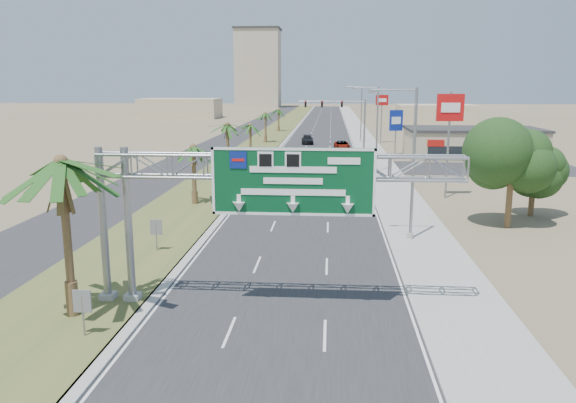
# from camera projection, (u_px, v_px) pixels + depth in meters

# --- Properties ---
(road) EXTENTS (12.00, 300.00, 0.02)m
(road) POSITION_uv_depth(u_px,v_px,m) (321.00, 132.00, 123.89)
(road) COLOR #28282B
(road) RESTS_ON ground
(sidewalk_right) EXTENTS (4.00, 300.00, 0.10)m
(sidewalk_right) POSITION_uv_depth(u_px,v_px,m) (360.00, 132.00, 123.24)
(sidewalk_right) COLOR #9E9B93
(sidewalk_right) RESTS_ON ground
(median_grass) EXTENTS (7.00, 300.00, 0.12)m
(median_grass) POSITION_uv_depth(u_px,v_px,m) (276.00, 131.00, 124.62)
(median_grass) COLOR #4E5C28
(median_grass) RESTS_ON ground
(opposing_road) EXTENTS (8.00, 300.00, 0.02)m
(opposing_road) POSITION_uv_depth(u_px,v_px,m) (245.00, 131.00, 125.16)
(opposing_road) COLOR #28282B
(opposing_road) RESTS_ON ground
(sign_gantry) EXTENTS (16.75, 1.24, 7.50)m
(sign_gantry) POSITION_uv_depth(u_px,v_px,m) (259.00, 179.00, 25.05)
(sign_gantry) COLOR gray
(sign_gantry) RESTS_ON ground
(palm_near) EXTENTS (5.70, 5.70, 8.35)m
(palm_near) POSITION_uv_depth(u_px,v_px,m) (61.00, 163.00, 23.59)
(palm_near) COLOR brown
(palm_near) RESTS_ON ground
(palm_row_b) EXTENTS (3.99, 3.99, 5.95)m
(palm_row_b) POSITION_uv_depth(u_px,v_px,m) (193.00, 148.00, 47.46)
(palm_row_b) COLOR brown
(palm_row_b) RESTS_ON ground
(palm_row_c) EXTENTS (3.99, 3.99, 6.75)m
(palm_row_c) POSITION_uv_depth(u_px,v_px,m) (227.00, 126.00, 62.92)
(palm_row_c) COLOR brown
(palm_row_c) RESTS_ON ground
(palm_row_d) EXTENTS (3.99, 3.99, 5.45)m
(palm_row_d) POSITION_uv_depth(u_px,v_px,m) (250.00, 126.00, 80.75)
(palm_row_d) COLOR brown
(palm_row_d) RESTS_ON ground
(palm_row_e) EXTENTS (3.99, 3.99, 6.15)m
(palm_row_e) POSITION_uv_depth(u_px,v_px,m) (265.00, 114.00, 99.16)
(palm_row_e) COLOR brown
(palm_row_e) RESTS_ON ground
(palm_row_f) EXTENTS (3.99, 3.99, 5.75)m
(palm_row_f) POSITION_uv_depth(u_px,v_px,m) (279.00, 110.00, 123.64)
(palm_row_f) COLOR brown
(palm_row_f) RESTS_ON ground
(streetlight_near) EXTENTS (3.27, 0.44, 10.00)m
(streetlight_near) POSITION_uv_depth(u_px,v_px,m) (410.00, 171.00, 36.48)
(streetlight_near) COLOR gray
(streetlight_near) RESTS_ON ground
(streetlight_mid) EXTENTS (3.27, 0.44, 10.00)m
(streetlight_mid) POSITION_uv_depth(u_px,v_px,m) (375.00, 132.00, 65.77)
(streetlight_mid) COLOR gray
(streetlight_mid) RESTS_ON ground
(streetlight_far) EXTENTS (3.27, 0.44, 10.00)m
(streetlight_far) POSITION_uv_depth(u_px,v_px,m) (360.00, 116.00, 100.91)
(streetlight_far) COLOR gray
(streetlight_far) RESTS_ON ground
(signal_mast) EXTENTS (10.28, 0.71, 8.00)m
(signal_mast) POSITION_uv_depth(u_px,v_px,m) (351.00, 120.00, 85.39)
(signal_mast) COLOR gray
(signal_mast) RESTS_ON ground
(store_building) EXTENTS (18.00, 10.00, 4.00)m
(store_building) POSITION_uv_depth(u_px,v_px,m) (472.00, 144.00, 78.89)
(store_building) COLOR tan
(store_building) RESTS_ON ground
(oak_near) EXTENTS (4.50, 4.50, 6.80)m
(oak_near) POSITION_uv_depth(u_px,v_px,m) (512.00, 166.00, 39.85)
(oak_near) COLOR brown
(oak_near) RESTS_ON ground
(oak_far) EXTENTS (3.50, 3.50, 5.60)m
(oak_far) POSITION_uv_depth(u_px,v_px,m) (535.00, 168.00, 43.67)
(oak_far) COLOR brown
(oak_far) RESTS_ON ground
(median_signback_a) EXTENTS (0.75, 0.08, 2.08)m
(median_signback_a) POSITION_uv_depth(u_px,v_px,m) (82.00, 305.00, 22.65)
(median_signback_a) COLOR gray
(median_signback_a) RESTS_ON ground
(median_signback_b) EXTENTS (0.75, 0.08, 2.08)m
(median_signback_b) POSITION_uv_depth(u_px,v_px,m) (156.00, 230.00, 34.42)
(median_signback_b) COLOR gray
(median_signback_b) RESTS_ON ground
(tower_distant) EXTENTS (20.00, 16.00, 35.00)m
(tower_distant) POSITION_uv_depth(u_px,v_px,m) (258.00, 69.00, 259.37)
(tower_distant) COLOR tan
(tower_distant) RESTS_ON ground
(building_distant_left) EXTENTS (24.00, 14.00, 6.00)m
(building_distant_left) POSITION_uv_depth(u_px,v_px,m) (181.00, 108.00, 175.44)
(building_distant_left) COLOR tan
(building_distant_left) RESTS_ON ground
(building_distant_right) EXTENTS (20.00, 12.00, 5.00)m
(building_distant_right) POSITION_uv_depth(u_px,v_px,m) (435.00, 114.00, 150.43)
(building_distant_right) COLOR tan
(building_distant_right) RESTS_ON ground
(car_left_lane) EXTENTS (2.44, 4.76, 1.55)m
(car_left_lane) POSITION_uv_depth(u_px,v_px,m) (256.00, 182.00, 55.11)
(car_left_lane) COLOR black
(car_left_lane) RESTS_ON ground
(car_mid_lane) EXTENTS (1.84, 5.02, 1.64)m
(car_mid_lane) POSITION_uv_depth(u_px,v_px,m) (300.00, 164.00, 67.12)
(car_mid_lane) COLOR maroon
(car_mid_lane) RESTS_ON ground
(car_right_lane) EXTENTS (2.63, 5.19, 1.41)m
(car_right_lane) POSITION_uv_depth(u_px,v_px,m) (342.00, 146.00, 89.23)
(car_right_lane) COLOR gray
(car_right_lane) RESTS_ON ground
(car_far) EXTENTS (2.34, 5.13, 1.46)m
(car_far) POSITION_uv_depth(u_px,v_px,m) (307.00, 140.00, 98.28)
(car_far) COLOR black
(car_far) RESTS_ON ground
(pole_sign_red_near) EXTENTS (2.42, 0.51, 9.59)m
(pole_sign_red_near) POSITION_uv_depth(u_px,v_px,m) (450.00, 114.00, 49.87)
(pole_sign_red_near) COLOR gray
(pole_sign_red_near) RESTS_ON ground
(pole_sign_blue) EXTENTS (2.00, 0.90, 6.78)m
(pole_sign_blue) POSITION_uv_depth(u_px,v_px,m) (396.00, 122.00, 81.80)
(pole_sign_blue) COLOR gray
(pole_sign_blue) RESTS_ON ground
(pole_sign_red_far) EXTENTS (2.22, 0.65, 8.64)m
(pole_sign_red_far) POSITION_uv_depth(u_px,v_px,m) (382.00, 104.00, 98.43)
(pole_sign_red_far) COLOR gray
(pole_sign_red_far) RESTS_ON ground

